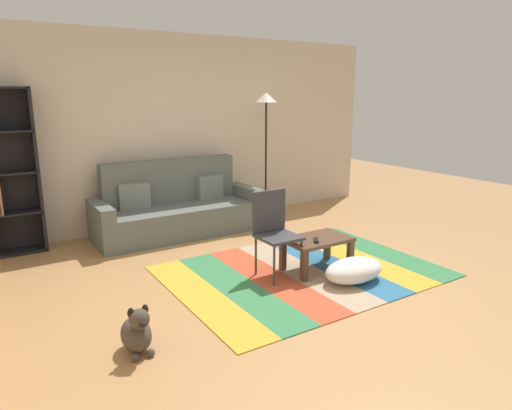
{
  "coord_description": "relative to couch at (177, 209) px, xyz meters",
  "views": [
    {
      "loc": [
        -2.59,
        -3.65,
        1.88
      ],
      "look_at": [
        0.09,
        0.57,
        0.65
      ],
      "focal_mm": 31.84,
      "sensor_mm": 36.0,
      "label": 1
    }
  ],
  "objects": [
    {
      "name": "pouf",
      "position": [
        0.85,
        -2.55,
        -0.21
      ],
      "size": [
        0.68,
        0.41,
        0.24
      ],
      "primitive_type": "ellipsoid",
      "color": "white",
      "rests_on": "rug"
    },
    {
      "name": "tv_remote",
      "position": [
        0.66,
        -2.17,
        0.04
      ],
      "size": [
        0.12,
        0.15,
        0.02
      ],
      "primitive_type": "cube",
      "rotation": [
        0.0,
        0.0,
        -0.62
      ],
      "color": "black",
      "rests_on": "coffee_table"
    },
    {
      "name": "folding_chair",
      "position": [
        0.27,
        -1.94,
        0.2
      ],
      "size": [
        0.4,
        0.4,
        0.9
      ],
      "rotation": [
        0.0,
        0.0,
        -0.79
      ],
      "color": "#38383D",
      "rests_on": "ground_plane"
    },
    {
      "name": "back_wall",
      "position": [
        0.27,
        0.53,
        1.01
      ],
      "size": [
        6.8,
        0.1,
        2.7
      ],
      "primitive_type": "cube",
      "color": "beige",
      "rests_on": "ground_plane"
    },
    {
      "name": "ground_plane",
      "position": [
        0.27,
        -2.02,
        -0.34
      ],
      "size": [
        14.0,
        14.0,
        0.0
      ],
      "primitive_type": "plane",
      "color": "#B27F4C"
    },
    {
      "name": "dog",
      "position": [
        -1.44,
        -2.63,
        -0.18
      ],
      "size": [
        0.22,
        0.35,
        0.4
      ],
      "color": "#473D33",
      "rests_on": "ground_plane"
    },
    {
      "name": "rug",
      "position": [
        0.57,
        -2.05,
        -0.33
      ],
      "size": [
        2.8,
        2.06,
        0.01
      ],
      "color": "gold",
      "rests_on": "ground_plane"
    },
    {
      "name": "couch",
      "position": [
        0.0,
        0.0,
        0.0
      ],
      "size": [
        2.26,
        0.8,
        1.0
      ],
      "color": "#59605B",
      "rests_on": "ground_plane"
    },
    {
      "name": "standing_lamp",
      "position": [
        1.5,
        0.06,
        1.25
      ],
      "size": [
        0.32,
        0.32,
        1.9
      ],
      "color": "black",
      "rests_on": "ground_plane"
    },
    {
      "name": "coffee_table",
      "position": [
        0.74,
        -2.09,
        -0.04
      ],
      "size": [
        0.71,
        0.46,
        0.36
      ],
      "color": "#513826",
      "rests_on": "rug"
    }
  ]
}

